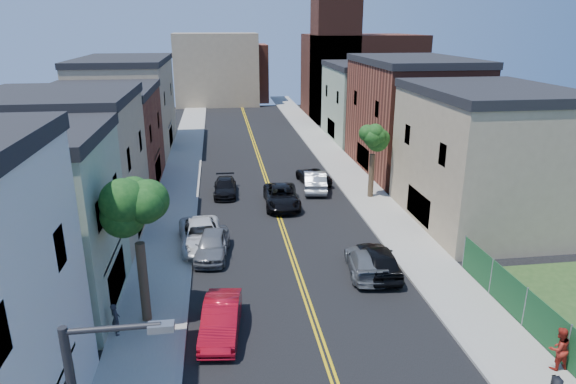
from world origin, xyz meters
name	(u,v)px	position (x,y,z in m)	size (l,w,h in m)	color
sidewalk_left	(181,171)	(-7.90, 40.00, 0.07)	(3.20, 100.00, 0.15)	gray
sidewalk_right	(341,165)	(7.90, 40.00, 0.07)	(3.20, 100.00, 0.15)	gray
curb_left	(199,170)	(-6.15, 40.00, 0.07)	(0.30, 100.00, 0.15)	gray
curb_right	(324,165)	(6.15, 40.00, 0.07)	(0.30, 100.00, 0.15)	gray
bldg_left_palegrn	(13,230)	(-14.00, 16.00, 4.25)	(9.00, 8.00, 8.50)	gray
bldg_left_tan_near	(65,172)	(-14.00, 25.00, 4.50)	(9.00, 10.00, 9.00)	#998466
bldg_left_brick	(102,142)	(-14.00, 36.00, 4.00)	(9.00, 12.00, 8.00)	brown
bldg_left_tan_far	(127,107)	(-14.00, 50.00, 4.75)	(9.00, 16.00, 9.50)	#998466
bldg_right_tan	(484,161)	(14.00, 24.00, 4.50)	(9.00, 12.00, 9.00)	#998466
bldg_right_brick	(410,118)	(14.00, 38.00, 5.00)	(9.00, 14.00, 10.00)	brown
bldg_right_palegrn	(368,104)	(14.00, 52.00, 4.25)	(9.00, 12.00, 8.50)	gray
church	(355,68)	(16.33, 67.07, 7.24)	(16.20, 14.20, 22.60)	#4C2319
backdrop_left	(217,70)	(-4.00, 82.00, 6.00)	(14.00, 8.00, 12.00)	#998466
backdrop_center	(239,73)	(0.00, 86.00, 5.00)	(10.00, 8.00, 10.00)	brown
fence_right	(545,326)	(9.50, 9.50, 1.10)	(0.04, 15.00, 1.90)	#143F1E
tree_left_mid	(135,191)	(-7.88, 14.01, 6.58)	(5.20, 5.20, 9.29)	#3D311E
tree_right_far	(374,128)	(7.92, 30.01, 5.76)	(4.40, 4.40, 8.03)	#3D311E
red_sedan	(221,319)	(-4.40, 12.52, 0.76)	(1.62, 4.63, 1.53)	#AB0B1B
white_pickup	(201,235)	(-5.50, 22.27, 0.80)	(2.65, 5.74, 1.60)	silver
grey_car_left	(212,244)	(-4.82, 20.78, 0.79)	(1.87, 4.64, 1.58)	slate
black_car_left	(225,187)	(-3.80, 32.47, 0.66)	(1.84, 4.53, 1.31)	black
grey_car_right	(365,262)	(3.80, 17.40, 0.70)	(1.96, 4.82, 1.40)	#595D61
black_car_right	(378,260)	(4.52, 17.31, 0.83)	(1.95, 4.86, 1.65)	black
silver_car_right	(315,180)	(3.80, 32.67, 0.85)	(1.80, 5.17, 1.70)	#9DA0A4
dark_car_right_far	(313,176)	(4.02, 34.69, 0.66)	(2.20, 4.77, 1.32)	black
black_suv_lane	(282,196)	(0.50, 29.12, 0.78)	(2.59, 5.62, 1.56)	black
pedestrian_left	(116,319)	(-9.10, 12.96, 0.91)	(0.55, 0.36, 1.52)	#25262D
pedestrian_right	(559,348)	(9.10, 7.99, 1.08)	(0.91, 0.71, 1.87)	maroon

